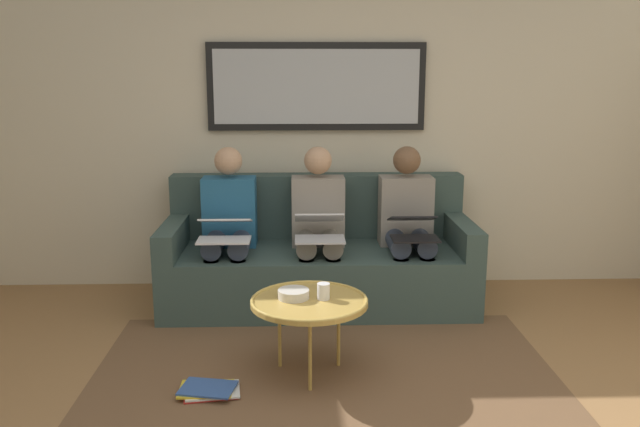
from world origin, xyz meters
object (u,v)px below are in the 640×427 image
(person_middle, at_px, (318,222))
(laptop_white, at_px, (225,229))
(person_left, at_px, (407,222))
(laptop_silver, at_px, (319,227))
(coffee_table, at_px, (309,302))
(cup, at_px, (323,291))
(laptop_black, at_px, (413,227))
(framed_mirror, at_px, (316,87))
(person_right, at_px, (229,223))
(couch, at_px, (318,260))
(bowl, at_px, (294,294))
(magazine_stack, at_px, (209,390))

(person_middle, height_order, laptop_white, person_middle)
(person_left, xyz_separation_m, laptop_silver, (0.64, 0.23, 0.02))
(coffee_table, xyz_separation_m, person_left, (-0.73, -1.15, 0.18))
(cup, height_order, laptop_white, laptop_white)
(cup, bearing_deg, laptop_black, -125.90)
(framed_mirror, bearing_deg, person_left, 144.47)
(person_left, bearing_deg, laptop_silver, 19.68)
(person_middle, distance_m, laptop_silver, 0.23)
(person_right, height_order, laptop_white, person_right)
(couch, height_order, person_right, person_right)
(laptop_white, bearing_deg, coffee_table, 121.58)
(couch, distance_m, cup, 1.22)
(couch, distance_m, laptop_silver, 0.44)
(laptop_black, bearing_deg, laptop_silver, -1.16)
(couch, bearing_deg, framed_mirror, -90.00)
(person_left, relative_size, person_right, 1.00)
(laptop_black, bearing_deg, person_left, -90.00)
(laptop_white, bearing_deg, person_right, -90.00)
(framed_mirror, xyz_separation_m, person_left, (-0.64, 0.46, -0.94))
(bowl, relative_size, person_right, 0.15)
(cup, relative_size, bowl, 0.52)
(coffee_table, height_order, bowl, bowl)
(coffee_table, height_order, magazine_stack, coffee_table)
(couch, height_order, laptop_silver, couch)
(laptop_black, bearing_deg, person_right, -10.70)
(couch, bearing_deg, laptop_black, 154.12)
(framed_mirror, xyz_separation_m, coffee_table, (0.09, 1.61, -1.12))
(bowl, distance_m, person_middle, 1.14)
(cup, distance_m, magazine_stack, 0.80)
(bowl, xyz_separation_m, person_left, (-0.81, -1.12, 0.14))
(framed_mirror, bearing_deg, couch, 90.00)
(bowl, bearing_deg, coffee_table, 160.14)
(laptop_black, distance_m, laptop_silver, 0.64)
(bowl, height_order, laptop_silver, laptop_silver)
(laptop_black, height_order, person_right, person_right)
(person_left, bearing_deg, person_right, 0.00)
(laptop_silver, xyz_separation_m, person_right, (0.64, -0.23, -0.02))
(couch, bearing_deg, magazine_stack, 66.71)
(person_right, bearing_deg, cup, 119.14)
(couch, bearing_deg, person_middle, 90.00)
(laptop_white, height_order, magazine_stack, laptop_white)
(laptop_black, height_order, magazine_stack, laptop_black)
(cup, xyz_separation_m, laptop_silver, (-0.01, -0.91, 0.14))
(bowl, bearing_deg, framed_mirror, -96.23)
(bowl, distance_m, person_right, 1.22)
(framed_mirror, height_order, person_middle, framed_mirror)
(couch, xyz_separation_m, bowl, (0.17, 1.19, 0.15))
(cup, height_order, person_right, person_right)
(magazine_stack, bearing_deg, framed_mirror, -108.72)
(laptop_black, xyz_separation_m, magazine_stack, (1.26, 1.13, -0.60))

